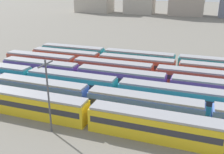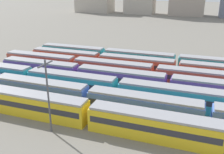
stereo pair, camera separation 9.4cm
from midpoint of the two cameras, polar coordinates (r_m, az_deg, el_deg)
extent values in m
plane|color=slate|center=(59.19, -15.20, 0.00)|extent=(600.00, 600.00, 0.00)
cube|color=yellow|center=(41.94, -17.03, -6.17)|extent=(18.00, 3.00, 3.40)
cube|color=#2D2D33|center=(41.76, -17.09, -5.66)|extent=(17.20, 3.06, 0.90)
cube|color=#939399|center=(41.17, -17.29, -3.82)|extent=(17.60, 2.70, 0.35)
cube|color=yellow|center=(34.99, 9.36, -11.03)|extent=(18.00, 3.00, 3.40)
cube|color=#2D2D33|center=(34.78, 9.40, -10.45)|extent=(17.20, 3.06, 0.90)
cube|color=#939399|center=(34.07, 9.54, -8.32)|extent=(17.60, 2.70, 0.35)
cube|color=#4C70BC|center=(47.12, -15.84, -3.08)|extent=(18.00, 3.00, 3.40)
cube|color=#2D2D33|center=(46.97, -15.89, -2.62)|extent=(17.20, 3.06, 0.90)
cube|color=#939399|center=(46.44, -16.06, -0.95)|extent=(17.60, 2.70, 0.35)
cube|color=#4C70BC|center=(39.88, 7.18, -6.79)|extent=(18.00, 3.00, 3.40)
cube|color=#2D2D33|center=(39.69, 7.21, -6.27)|extent=(17.20, 3.06, 0.90)
cube|color=#939399|center=(39.07, 7.30, -4.34)|extent=(17.60, 2.70, 0.35)
cube|color=teal|center=(49.40, -9.11, -1.45)|extent=(18.00, 3.00, 3.40)
cube|color=#2D2D33|center=(49.25, -9.13, -1.01)|extent=(17.20, 3.06, 0.90)
cube|color=#939399|center=(48.75, -9.22, 0.60)|extent=(17.60, 2.70, 0.35)
cube|color=teal|center=(44.06, 13.13, -4.47)|extent=(18.00, 3.00, 3.40)
cube|color=#2D2D33|center=(43.90, 13.17, -3.99)|extent=(17.20, 3.06, 0.90)
cube|color=#939399|center=(43.34, 13.33, -2.22)|extent=(17.60, 2.70, 0.35)
cube|color=#6B429E|center=(58.94, -15.77, 1.61)|extent=(18.00, 3.00, 3.40)
cube|color=#2D2D33|center=(58.82, -15.81, 1.99)|extent=(17.20, 3.06, 0.90)
cube|color=#939399|center=(58.40, -15.94, 3.35)|extent=(17.60, 2.70, 0.35)
cube|color=#6B429E|center=(50.76, 2.01, -0.60)|extent=(18.00, 3.00, 3.40)
cube|color=#2D2D33|center=(50.61, 2.02, -0.17)|extent=(17.20, 3.06, 0.90)
cube|color=#939399|center=(50.12, 2.04, 1.40)|extent=(17.60, 2.70, 0.35)
cube|color=#6B429E|center=(48.91, 23.63, -3.19)|extent=(18.00, 3.00, 3.40)
cube|color=#2D2D33|center=(48.77, 23.70, -2.75)|extent=(17.20, 3.06, 0.90)
cube|color=#939399|center=(48.26, 23.94, -1.14)|extent=(17.60, 2.70, 0.35)
cube|color=#BC4C38|center=(64.98, -15.76, 3.31)|extent=(18.00, 3.00, 3.40)
cube|color=#2D2D33|center=(64.87, -15.80, 3.65)|extent=(17.20, 3.06, 0.90)
cube|color=#939399|center=(64.49, -15.92, 4.90)|extent=(17.60, 2.70, 0.35)
cube|color=#BC4C38|center=(56.47, 0.17, 1.59)|extent=(18.00, 3.00, 3.40)
cube|color=#2D2D33|center=(56.34, 0.17, 1.98)|extent=(17.20, 3.06, 0.90)
cube|color=#939399|center=(55.91, 0.18, 3.41)|extent=(17.60, 2.70, 0.35)
cube|color=#BC4C38|center=(53.58, 19.59, -0.67)|extent=(18.00, 3.00, 3.40)
cube|color=#2D2D33|center=(53.44, 19.64, -0.26)|extent=(17.20, 3.06, 0.90)
cube|color=#939399|center=(52.98, 19.83, 1.23)|extent=(17.60, 2.70, 0.35)
cube|color=#BC4C38|center=(67.02, -10.38, 4.24)|extent=(18.00, 3.00, 3.40)
cube|color=#2D2D33|center=(66.91, -10.40, 4.58)|extent=(17.20, 3.06, 0.90)
cube|color=#939399|center=(66.54, -10.48, 5.80)|extent=(17.60, 2.70, 0.35)
cube|color=#BC4C38|center=(60.10, 5.50, 2.64)|extent=(18.00, 3.00, 3.40)
cube|color=#2D2D33|center=(59.98, 5.51, 3.02)|extent=(17.20, 3.06, 0.90)
cube|color=#939399|center=(59.57, 5.56, 4.37)|extent=(17.60, 2.70, 0.35)
cube|color=#BC4C38|center=(58.71, 23.65, 0.57)|extent=(18.00, 3.00, 3.40)
cube|color=#2D2D33|center=(58.59, 23.70, 0.95)|extent=(17.20, 3.06, 0.90)
cube|color=#939399|center=(58.17, 23.90, 2.31)|extent=(17.60, 2.70, 0.35)
cube|color=teal|center=(71.69, -8.77, 5.37)|extent=(18.00, 3.00, 3.40)
cube|color=#2D2D33|center=(71.59, -8.79, 5.69)|extent=(17.20, 3.06, 0.90)
cube|color=#939399|center=(71.24, -8.85, 6.83)|extent=(17.60, 2.70, 0.35)
cube|color=teal|center=(65.09, 6.11, 3.99)|extent=(18.00, 3.00, 3.40)
cube|color=#2D2D33|center=(64.98, 6.12, 4.34)|extent=(17.20, 3.06, 0.90)
cube|color=#939399|center=(64.60, 6.17, 5.59)|extent=(17.60, 2.70, 0.35)
cube|color=teal|center=(63.62, 22.87, 2.11)|extent=(18.00, 3.00, 3.40)
cube|color=#2D2D33|center=(63.51, 22.92, 2.46)|extent=(17.20, 3.06, 0.90)
cube|color=#939399|center=(63.12, 23.09, 3.73)|extent=(17.60, 2.70, 0.35)
cylinder|color=#4C4C51|center=(35.30, -14.11, -4.48)|extent=(0.24, 0.24, 10.61)
cube|color=#47474C|center=(33.67, -14.78, 2.83)|extent=(0.16, 3.20, 0.16)
camera|label=1|loc=(0.05, -89.95, 0.02)|focal=40.44mm
camera|label=2|loc=(0.05, 90.05, -0.02)|focal=40.44mm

